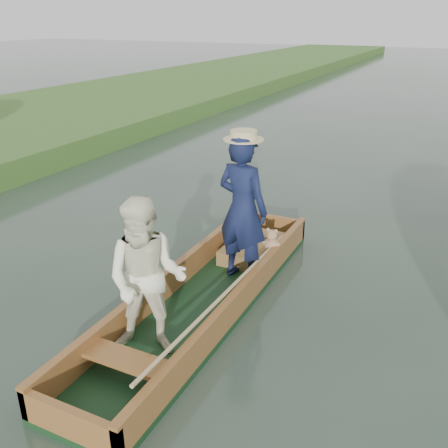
% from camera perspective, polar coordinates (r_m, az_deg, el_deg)
% --- Properties ---
extents(ground, '(120.00, 120.00, 0.00)m').
position_cam_1_polar(ground, '(6.54, -2.33, -9.55)').
color(ground, '#283D30').
rests_on(ground, ground).
extents(punt, '(1.15, 5.00, 2.14)m').
position_cam_1_polar(punt, '(6.11, -2.52, -4.22)').
color(punt, '#133218').
rests_on(punt, ground).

